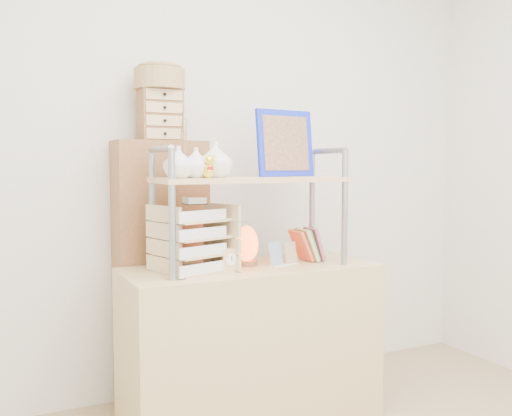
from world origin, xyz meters
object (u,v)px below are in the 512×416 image
at_px(cabinet, 161,274).
at_px(letter_tray, 194,242).
at_px(desk, 251,344).
at_px(salt_lamp, 246,245).

xyz_separation_m(cabinet, letter_tray, (0.04, -0.38, 0.21)).
height_order(desk, cabinet, cabinet).
distance_m(desk, cabinet, 0.58).
height_order(letter_tray, salt_lamp, letter_tray).
bearing_deg(letter_tray, salt_lamp, 10.70).
xyz_separation_m(desk, letter_tray, (-0.28, -0.01, 0.51)).
distance_m(desk, letter_tray, 0.58).
relative_size(letter_tray, salt_lamp, 1.78).
relative_size(desk, letter_tray, 3.52).
xyz_separation_m(desk, cabinet, (-0.33, 0.37, 0.30)).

